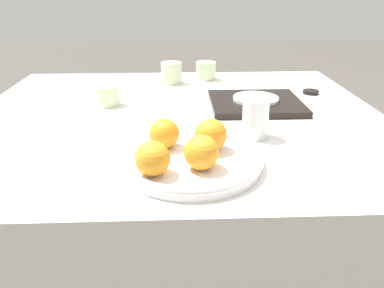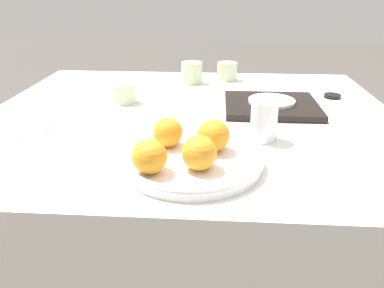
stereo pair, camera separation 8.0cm
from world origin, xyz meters
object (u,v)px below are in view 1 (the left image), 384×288
side_plate (256,99)px  cup_1 (206,71)px  orange_0 (202,152)px  cup_0 (109,96)px  fruit_platter (192,159)px  water_glass (256,118)px  orange_3 (212,135)px  soy_dish (311,92)px  orange_1 (165,133)px  serving_tray (256,103)px  cup_2 (172,73)px  orange_2 (153,159)px  napkin (16,134)px

side_plate → cup_1: bearing=110.7°
orange_0 → cup_0: (-0.27, 0.48, -0.02)m
fruit_platter → cup_1: 0.75m
water_glass → side_plate: 0.25m
orange_3 → soy_dish: bearing=51.3°
water_glass → cup_1: water_glass is taller
orange_0 → orange_1: size_ratio=1.05×
cup_0 → orange_3: bearing=-53.4°
orange_0 → serving_tray: bearing=66.0°
fruit_platter → cup_2: size_ratio=3.88×
orange_0 → orange_2: size_ratio=1.02×
orange_0 → orange_3: 0.09m
orange_2 → water_glass: 0.34m
side_plate → napkin: 0.70m
orange_0 → side_plate: 0.50m
orange_1 → cup_1: (0.15, 0.69, -0.02)m
orange_1 → orange_2: orange_2 is taller
orange_0 → orange_3: (0.03, 0.09, 0.00)m
fruit_platter → soy_dish: 0.69m
water_glass → cup_0: (-0.41, 0.28, -0.02)m
orange_0 → side_plate: size_ratio=0.50×
cup_0 → serving_tray: bearing=-3.7°
fruit_platter → cup_1: (0.09, 0.75, 0.02)m
fruit_platter → orange_2: bearing=-135.3°
fruit_platter → orange_0: 0.07m
fruit_platter → orange_2: orange_2 is taller
orange_2 → cup_0: orange_2 is taller
fruit_platter → orange_3: (0.05, 0.03, 0.04)m
orange_3 → cup_1: (0.04, 0.71, -0.02)m
fruit_platter → orange_0: bearing=-71.6°
serving_tray → cup_0: cup_0 is taller
serving_tray → cup_1: cup_1 is taller
orange_0 → orange_1: 0.13m
serving_tray → cup_1: size_ratio=3.63×
water_glass → serving_tray: bearing=78.1°
orange_2 → cup_1: orange_2 is taller
orange_2 → napkin: (-0.37, 0.26, -0.05)m
orange_2 → soy_dish: orange_2 is taller
cup_0 → fruit_platter: bearing=-60.0°
orange_0 → orange_3: bearing=73.3°
orange_0 → water_glass: bearing=54.2°
orange_2 → napkin: 0.46m
orange_3 → soy_dish: (0.40, 0.49, -0.05)m
water_glass → cup_0: water_glass is taller
water_glass → side_plate: size_ratio=0.71×
napkin → fruit_platter: bearing=-22.3°
orange_1 → orange_3: orange_3 is taller
orange_2 → cup_2: (0.03, 0.77, -0.02)m
napkin → serving_tray: bearing=17.8°
fruit_platter → orange_2: (-0.08, -0.08, 0.04)m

